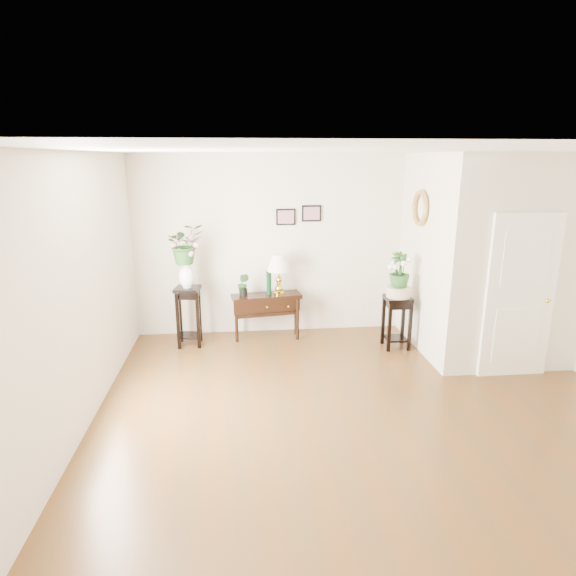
{
  "coord_description": "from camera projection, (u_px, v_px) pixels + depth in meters",
  "views": [
    {
      "loc": [
        -1.37,
        -4.66,
        2.73
      ],
      "look_at": [
        -0.76,
        1.3,
        1.1
      ],
      "focal_mm": 30.0,
      "sensor_mm": 36.0,
      "label": 1
    }
  ],
  "objects": [
    {
      "name": "floor",
      "position": [
        368.0,
        413.0,
        5.33
      ],
      "size": [
        6.0,
        5.5,
        0.02
      ],
      "primitive_type": "cube",
      "color": "#50361A",
      "rests_on": "ground"
    },
    {
      "name": "ceiling",
      "position": [
        381.0,
        150.0,
        4.6
      ],
      "size": [
        6.0,
        5.5,
        0.02
      ],
      "primitive_type": "cube",
      "color": "white",
      "rests_on": "ground"
    },
    {
      "name": "wall_back",
      "position": [
        327.0,
        245.0,
        7.6
      ],
      "size": [
        6.0,
        0.02,
        2.8
      ],
      "primitive_type": "cube",
      "color": "silver",
      "rests_on": "ground"
    },
    {
      "name": "wall_front",
      "position": [
        530.0,
        442.0,
        2.32
      ],
      "size": [
        6.0,
        0.02,
        2.8
      ],
      "primitive_type": "cube",
      "color": "silver",
      "rests_on": "ground"
    },
    {
      "name": "wall_left",
      "position": [
        73.0,
        299.0,
        4.67
      ],
      "size": [
        0.02,
        5.5,
        2.8
      ],
      "primitive_type": "cube",
      "color": "silver",
      "rests_on": "ground"
    },
    {
      "name": "partition",
      "position": [
        484.0,
        254.0,
        6.87
      ],
      "size": [
        1.8,
        1.95,
        2.8
      ],
      "primitive_type": "cube",
      "color": "silver",
      "rests_on": "floor"
    },
    {
      "name": "door",
      "position": [
        520.0,
        297.0,
        6.0
      ],
      "size": [
        0.9,
        0.05,
        2.1
      ],
      "primitive_type": "cube",
      "color": "white",
      "rests_on": "floor"
    },
    {
      "name": "art_print_left",
      "position": [
        286.0,
        217.0,
        7.4
      ],
      "size": [
        0.3,
        0.02,
        0.25
      ],
      "primitive_type": "cube",
      "color": "black",
      "rests_on": "wall_back"
    },
    {
      "name": "art_print_right",
      "position": [
        312.0,
        213.0,
        7.43
      ],
      "size": [
        0.3,
        0.02,
        0.25
      ],
      "primitive_type": "cube",
      "color": "black",
      "rests_on": "wall_back"
    },
    {
      "name": "wall_ornament",
      "position": [
        420.0,
        208.0,
        6.73
      ],
      "size": [
        0.07,
        0.51,
        0.51
      ],
      "primitive_type": "torus",
      "rotation": [
        0.0,
        1.57,
        0.0
      ],
      "color": "#A48F46",
      "rests_on": "partition"
    },
    {
      "name": "console_table",
      "position": [
        267.0,
        316.0,
        7.46
      ],
      "size": [
        1.1,
        0.5,
        0.71
      ],
      "primitive_type": "cube",
      "rotation": [
        0.0,
        0.0,
        0.15
      ],
      "color": "black",
      "rests_on": "floor"
    },
    {
      "name": "table_lamp",
      "position": [
        279.0,
        272.0,
        7.3
      ],
      "size": [
        0.42,
        0.42,
        0.63
      ],
      "primitive_type": "cube",
      "rotation": [
        0.0,
        0.0,
        0.18
      ],
      "color": "gold",
      "rests_on": "console_table"
    },
    {
      "name": "green_vase",
      "position": [
        269.0,
        284.0,
        7.33
      ],
      "size": [
        0.1,
        0.1,
        0.37
      ],
      "primitive_type": "cylinder",
      "rotation": [
        0.0,
        0.0,
        0.32
      ],
      "color": "black",
      "rests_on": "console_table"
    },
    {
      "name": "potted_plant",
      "position": [
        243.0,
        285.0,
        7.29
      ],
      "size": [
        0.22,
        0.2,
        0.33
      ],
      "primitive_type": "imported",
      "rotation": [
        0.0,
        0.0,
        -0.36
      ],
      "color": "#224E1F",
      "rests_on": "console_table"
    },
    {
      "name": "plant_stand_a",
      "position": [
        189.0,
        316.0,
        7.15
      ],
      "size": [
        0.4,
        0.4,
        0.9
      ],
      "primitive_type": "cube",
      "rotation": [
        0.0,
        0.0,
        -0.14
      ],
      "color": "black",
      "rests_on": "floor"
    },
    {
      "name": "porcelain_vase",
      "position": [
        186.0,
        272.0,
        6.97
      ],
      "size": [
        0.28,
        0.28,
        0.4
      ],
      "primitive_type": null,
      "rotation": [
        0.0,
        0.0,
        0.26
      ],
      "color": "white",
      "rests_on": "plant_stand_a"
    },
    {
      "name": "lily_arrangement",
      "position": [
        185.0,
        241.0,
        6.85
      ],
      "size": [
        0.66,
        0.62,
        0.58
      ],
      "primitive_type": "imported",
      "rotation": [
        0.0,
        0.0,
        0.41
      ],
      "color": "#224E1F",
      "rests_on": "porcelain_vase"
    },
    {
      "name": "plant_stand_b",
      "position": [
        396.0,
        322.0,
        7.08
      ],
      "size": [
        0.38,
        0.38,
        0.78
      ],
      "primitive_type": "cube",
      "rotation": [
        0.0,
        0.0,
        -0.03
      ],
      "color": "black",
      "rests_on": "floor"
    },
    {
      "name": "ceramic_bowl",
      "position": [
        398.0,
        292.0,
        6.96
      ],
      "size": [
        0.37,
        0.37,
        0.15
      ],
      "primitive_type": "cylinder",
      "rotation": [
        0.0,
        0.0,
        0.07
      ],
      "color": "beige",
      "rests_on": "plant_stand_b"
    },
    {
      "name": "narcissus",
      "position": [
        400.0,
        271.0,
        6.88
      ],
      "size": [
        0.37,
        0.37,
        0.53
      ],
      "primitive_type": "imported",
      "rotation": [
        0.0,
        0.0,
        0.27
      ],
      "color": "#224E1F",
      "rests_on": "ceramic_bowl"
    }
  ]
}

